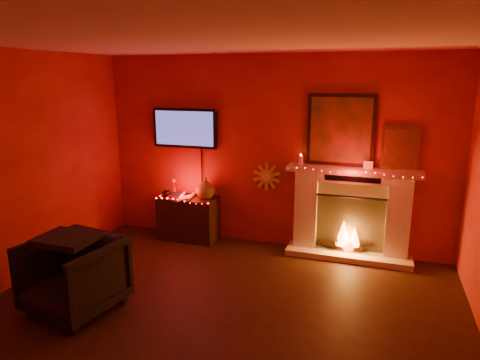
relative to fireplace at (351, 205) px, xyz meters
The scene contains 6 objects.
room 2.72m from the fireplace, 115.53° to the right, with size 5.00×5.00×5.00m.
fireplace is the anchor object (origin of this frame).
tv 2.61m from the fireplace, behind, with size 1.00×0.07×1.24m.
sunburst_clock 1.23m from the fireplace, behind, with size 0.40×0.03×0.40m.
console_table 2.34m from the fireplace, behind, with size 0.86×0.54×0.96m.
armchair 3.52m from the fireplace, 137.48° to the right, with size 0.84×0.86×0.78m, color black.
Camera 1 is at (1.47, -3.27, 2.38)m, focal length 32.00 mm.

